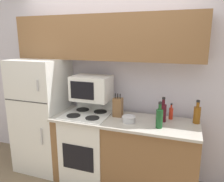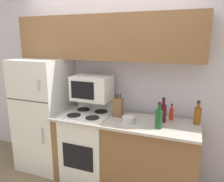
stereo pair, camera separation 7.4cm
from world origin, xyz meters
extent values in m
cube|color=silver|center=(0.00, 0.68, 1.27)|extent=(8.00, 0.05, 2.55)
cube|color=brown|center=(0.34, 0.29, 0.43)|extent=(1.78, 0.58, 0.87)
cube|color=#BCB7AD|center=(0.34, 0.27, 0.88)|extent=(1.78, 0.62, 0.03)
cube|color=white|center=(-0.89, 0.32, 0.80)|extent=(0.68, 0.65, 1.60)
cube|color=#383838|center=(-0.89, 0.00, 1.09)|extent=(0.66, 0.01, 0.01)
cylinder|color=#B7B7BC|center=(-0.67, -0.01, 1.31)|extent=(0.02, 0.02, 0.14)
cylinder|color=#B7B7BC|center=(-0.67, -0.01, 0.64)|extent=(0.02, 0.02, 0.22)
cube|color=brown|center=(0.00, 0.50, 1.88)|extent=(2.46, 0.30, 0.56)
cube|color=white|center=(-0.16, 0.28, 0.46)|extent=(0.58, 0.58, 0.91)
cube|color=black|center=(-0.16, -0.02, 0.44)|extent=(0.42, 0.01, 0.33)
cube|color=#2D2D2D|center=(-0.16, 0.28, 0.91)|extent=(0.56, 0.56, 0.01)
cube|color=white|center=(-0.16, 0.55, 0.99)|extent=(0.56, 0.06, 0.16)
cylinder|color=black|center=(-0.29, 0.15, 0.92)|extent=(0.17, 0.17, 0.01)
cylinder|color=black|center=(-0.03, 0.15, 0.92)|extent=(0.17, 0.17, 0.01)
cylinder|color=black|center=(-0.29, 0.41, 0.92)|extent=(0.17, 0.17, 0.01)
cylinder|color=black|center=(-0.03, 0.41, 0.92)|extent=(0.17, 0.17, 0.01)
cube|color=white|center=(-0.14, 0.39, 1.24)|extent=(0.50, 0.35, 0.32)
cube|color=black|center=(-0.19, 0.21, 1.24)|extent=(0.32, 0.01, 0.22)
cube|color=brown|center=(0.24, 0.36, 1.02)|extent=(0.11, 0.10, 0.24)
cylinder|color=black|center=(0.20, 0.35, 1.17)|extent=(0.01, 0.01, 0.06)
cylinder|color=black|center=(0.24, 0.35, 1.17)|extent=(0.01, 0.01, 0.06)
cylinder|color=black|center=(0.27, 0.35, 1.17)|extent=(0.01, 0.01, 0.06)
cylinder|color=silver|center=(0.42, 0.21, 0.93)|extent=(0.15, 0.15, 0.07)
torus|color=silver|center=(0.42, 0.21, 0.96)|extent=(0.16, 0.16, 0.01)
cylinder|color=#470F19|center=(0.80, 0.37, 1.00)|extent=(0.08, 0.08, 0.21)
cylinder|color=#470F19|center=(0.80, 0.37, 1.14)|extent=(0.03, 0.03, 0.07)
cylinder|color=black|center=(0.80, 0.37, 1.19)|extent=(0.04, 0.04, 0.02)
cylinder|color=red|center=(0.88, 0.48, 0.97)|extent=(0.05, 0.05, 0.14)
cylinder|color=red|center=(0.88, 0.48, 1.06)|extent=(0.02, 0.02, 0.04)
cylinder|color=black|center=(0.88, 0.48, 1.09)|extent=(0.02, 0.03, 0.02)
cylinder|color=brown|center=(1.18, 0.44, 1.00)|extent=(0.08, 0.08, 0.20)
cylinder|color=brown|center=(1.18, 0.44, 1.12)|extent=(0.04, 0.04, 0.06)
cylinder|color=black|center=(1.18, 0.44, 1.17)|extent=(0.04, 0.04, 0.02)
cylinder|color=#194C23|center=(0.78, 0.16, 1.00)|extent=(0.08, 0.08, 0.21)
cylinder|color=#194C23|center=(0.78, 0.16, 1.14)|extent=(0.03, 0.03, 0.07)
cylinder|color=black|center=(0.78, 0.16, 1.19)|extent=(0.04, 0.04, 0.02)
camera|label=1|loc=(1.05, -2.16, 1.86)|focal=35.00mm
camera|label=2|loc=(1.11, -2.13, 1.86)|focal=35.00mm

